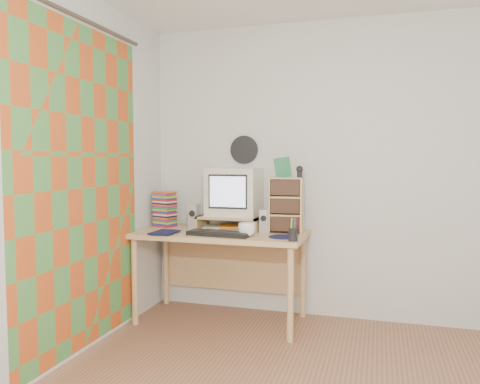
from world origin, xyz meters
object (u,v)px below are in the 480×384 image
Objects in this scene: cd_rack at (286,205)px; mug at (247,230)px; keyboard at (219,234)px; desk at (223,246)px; crt_monitor at (234,192)px; dvd_stack at (164,212)px; diary at (155,231)px.

mug is at bearing -136.75° from cd_rack.
cd_rack reaches higher than keyboard.
desk is 3.11× the size of cd_rack.
desk is at bearing -127.52° from crt_monitor.
crt_monitor reaches higher than desk.
dvd_stack is 0.92m from mug.
cd_rack is 2.06× the size of diary.
crt_monitor is 0.68m from dvd_stack.
diary is (-0.54, -0.04, 0.01)m from keyboard.
dvd_stack is (-0.58, 0.08, 0.26)m from desk.
cd_rack reaches higher than dvd_stack.
mug reaches higher than diary.
crt_monitor reaches higher than diary.
keyboard is 1.10× the size of cd_rack.
desk is 0.31m from keyboard.
mug is (0.86, -0.33, -0.08)m from dvd_stack.
dvd_stack is at bearing 172.39° from cd_rack.
crt_monitor is at bearing 93.19° from keyboard.
desk is 2.82× the size of keyboard.
keyboard is at bearing -174.83° from mug.
keyboard is (-0.01, -0.35, -0.30)m from crt_monitor.
dvd_stack is 0.41m from diary.
diary reaches higher than keyboard.
crt_monitor is 0.46m from keyboard.
mug is (0.22, 0.02, 0.04)m from keyboard.
keyboard is at bearing -91.87° from crt_monitor.
mug is (-0.25, -0.28, -0.17)m from cd_rack.
keyboard is 3.69× the size of mug.
diary is (-1.01, -0.34, -0.20)m from cd_rack.
mug is at bearing 6.15° from diary.
mug is (0.28, -0.24, 0.19)m from desk.
cd_rack reaches higher than mug.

